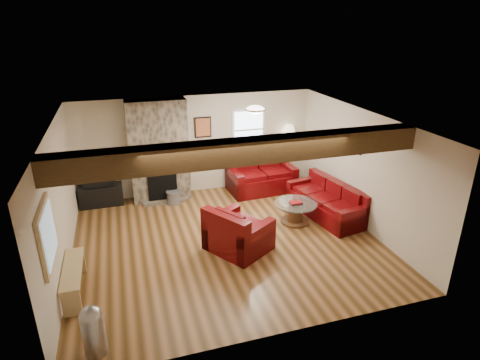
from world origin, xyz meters
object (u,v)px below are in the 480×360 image
at_px(loveseat, 261,175).
at_px(armchair_red, 239,229).
at_px(television, 99,177).
at_px(tv_cabinet, 101,195).
at_px(sofa_three, 326,200).
at_px(floor_lamp, 289,134).
at_px(coffee_table, 295,213).

height_order(loveseat, armchair_red, loveseat).
bearing_deg(armchair_red, television, 9.69).
height_order(loveseat, tv_cabinet, loveseat).
bearing_deg(armchair_red, sofa_three, -103.38).
distance_m(television, floor_lamp, 4.92).
relative_size(coffee_table, television, 1.26).
distance_m(armchair_red, floor_lamp, 3.81).
height_order(tv_cabinet, television, television).
bearing_deg(loveseat, sofa_three, -66.52).
bearing_deg(armchair_red, floor_lamp, -70.31).
bearing_deg(television, armchair_red, -48.01).
bearing_deg(television, loveseat, -4.28).
bearing_deg(armchair_red, loveseat, -60.90).
xyz_separation_m(loveseat, floor_lamp, (0.86, 0.32, 0.94)).
relative_size(armchair_red, television, 1.46).
distance_m(sofa_three, floor_lamp, 2.34).
bearing_deg(loveseat, coffee_table, -90.24).
distance_m(sofa_three, loveseat, 2.01).
xyz_separation_m(sofa_three, floor_lamp, (-0.06, 2.11, 1.00)).
relative_size(sofa_three, loveseat, 1.19).
xyz_separation_m(coffee_table, floor_lamp, (0.75, 2.21, 1.16)).
xyz_separation_m(sofa_three, loveseat, (-0.92, 1.79, 0.06)).
relative_size(loveseat, floor_lamp, 1.04).
xyz_separation_m(coffee_table, television, (-4.13, 2.19, 0.49)).
xyz_separation_m(sofa_three, coffee_table, (-0.80, -0.10, -0.16)).
height_order(coffee_table, tv_cabinet, tv_cabinet).
height_order(sofa_three, loveseat, loveseat).
bearing_deg(sofa_three, tv_cabinet, -123.27).
xyz_separation_m(loveseat, tv_cabinet, (-4.01, 0.30, -0.20)).
height_order(sofa_three, tv_cabinet, sofa_three).
height_order(armchair_red, coffee_table, armchair_red).
bearing_deg(sofa_three, television, -123.27).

